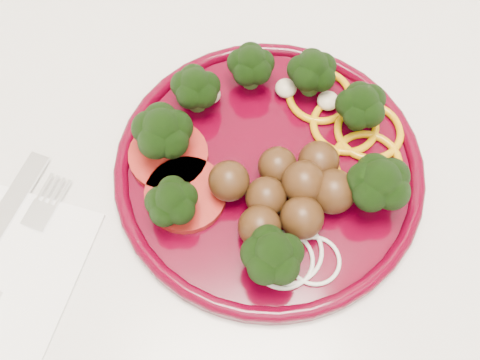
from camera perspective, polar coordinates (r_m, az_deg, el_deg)
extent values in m
cube|color=silver|center=(1.02, 6.60, -9.74)|extent=(2.40, 0.60, 0.87)
cube|color=silver|center=(0.61, 10.97, 2.67)|extent=(2.40, 0.60, 0.03)
cylinder|color=#420010|center=(0.56, 2.74, 0.87)|extent=(0.29, 0.29, 0.01)
torus|color=#420010|center=(0.56, 2.76, 1.16)|extent=(0.29, 0.29, 0.01)
sphere|color=#452811|center=(0.51, 1.87, -4.41)|extent=(0.04, 0.04, 0.04)
sphere|color=#452811|center=(0.54, 7.47, 1.81)|extent=(0.04, 0.04, 0.04)
sphere|color=#452811|center=(0.52, 2.49, -1.57)|extent=(0.04, 0.04, 0.04)
sphere|color=#452811|center=(0.53, 5.99, -0.49)|extent=(0.04, 0.04, 0.04)
sphere|color=#452811|center=(0.53, -1.05, -0.31)|extent=(0.04, 0.04, 0.04)
sphere|color=#452811|center=(0.52, 5.89, -3.53)|extent=(0.04, 0.04, 0.04)
sphere|color=#452811|center=(0.54, 3.58, 1.43)|extent=(0.04, 0.04, 0.04)
sphere|color=#452811|center=(0.53, 8.80, -1.10)|extent=(0.04, 0.04, 0.04)
torus|color=#C88607|center=(0.59, 9.88, 5.17)|extent=(0.07, 0.07, 0.01)
torus|color=#C88607|center=(0.57, 11.94, 1.70)|extent=(0.07, 0.07, 0.01)
torus|color=#C88607|center=(0.60, 7.55, 7.95)|extent=(0.07, 0.07, 0.01)
torus|color=#C88607|center=(0.59, 12.13, 4.55)|extent=(0.07, 0.07, 0.01)
cylinder|color=#720A07|center=(0.56, -6.80, 2.33)|extent=(0.07, 0.07, 0.01)
cylinder|color=#720A07|center=(0.54, -5.17, -1.37)|extent=(0.07, 0.07, 0.01)
torus|color=beige|center=(0.52, 4.09, -7.53)|extent=(0.05, 0.05, 0.00)
torus|color=beige|center=(0.52, 7.08, -7.57)|extent=(0.05, 0.05, 0.00)
torus|color=beige|center=(0.52, 4.50, -6.68)|extent=(0.06, 0.06, 0.00)
ellipsoid|color=#C6B793|center=(0.60, 4.36, 8.62)|extent=(0.02, 0.02, 0.01)
ellipsoid|color=#C6B793|center=(0.59, -2.87, 8.06)|extent=(0.02, 0.02, 0.01)
ellipsoid|color=#C6B793|center=(0.59, 8.32, 7.40)|extent=(0.02, 0.02, 0.01)
cube|color=silver|center=(0.59, -21.17, -2.63)|extent=(0.08, 0.11, 0.00)
cube|color=silver|center=(0.57, -18.53, -3.21)|extent=(0.03, 0.03, 0.00)
cube|color=silver|center=(0.58, -16.48, -1.34)|extent=(0.02, 0.03, 0.00)
cube|color=silver|center=(0.58, -17.01, -1.14)|extent=(0.02, 0.03, 0.00)
cube|color=silver|center=(0.58, -17.53, -0.93)|extent=(0.02, 0.03, 0.00)
cube|color=silver|center=(0.58, -18.05, -0.72)|extent=(0.02, 0.03, 0.00)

